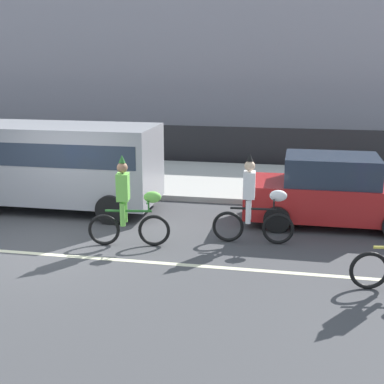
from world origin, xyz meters
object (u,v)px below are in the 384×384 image
at_px(parade_cyclist_zebra, 254,205).
at_px(parked_van_grey, 62,160).
at_px(parade_cyclist_lime, 129,207).
at_px(parked_car_red, 333,192).

relative_size(parade_cyclist_zebra, parked_van_grey, 0.38).
bearing_deg(parked_van_grey, parade_cyclist_lime, -42.88).
height_order(parade_cyclist_zebra, parked_car_red, parade_cyclist_zebra).
relative_size(parked_van_grey, parked_car_red, 1.22).
relative_size(parade_cyclist_lime, parade_cyclist_zebra, 1.00).
bearing_deg(parked_van_grey, parked_car_red, 0.00).
distance_m(parade_cyclist_zebra, parked_van_grey, 5.34).
relative_size(parade_cyclist_zebra, parked_car_red, 0.47).
bearing_deg(parade_cyclist_zebra, parked_car_red, 44.77).
height_order(parade_cyclist_lime, parked_van_grey, parked_van_grey).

